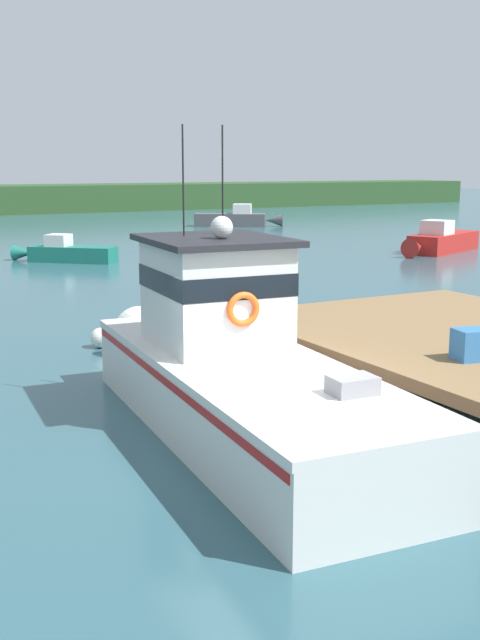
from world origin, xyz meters
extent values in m
plane|color=#2D5660|center=(0.00, 0.00, 0.00)|extent=(200.00, 200.00, 0.00)
cylinder|color=#4C3D2D|center=(2.20, 4.10, 0.50)|extent=(0.36, 0.36, 1.00)
cylinder|color=#4C3D2D|center=(7.40, 4.10, 0.50)|extent=(0.36, 0.36, 1.00)
cube|color=silver|center=(0.20, 0.69, 0.55)|extent=(3.14, 8.18, 1.10)
cone|color=silver|center=(0.60, 5.58, 0.55)|extent=(1.24, 1.88, 1.10)
cube|color=#A31919|center=(0.20, 0.69, 1.00)|extent=(3.15, 8.02, 0.12)
cube|color=silver|center=(0.20, 0.69, 1.16)|extent=(3.18, 8.18, 0.12)
cube|color=silver|center=(0.30, 1.89, 2.00)|extent=(2.07, 2.35, 1.80)
cube|color=black|center=(0.30, 1.89, 2.31)|extent=(2.09, 2.37, 0.36)
cube|color=#232328|center=(0.30, 1.89, 2.95)|extent=(2.34, 2.67, 0.10)
sphere|color=white|center=(0.27, 1.59, 3.18)|extent=(0.36, 0.36, 0.36)
cylinder|color=black|center=(-0.01, 2.42, 3.90)|extent=(0.03, 0.03, 1.80)
cylinder|color=black|center=(0.69, 2.36, 3.90)|extent=(0.03, 0.03, 1.80)
cube|color=#939399|center=(0.57, -1.54, 1.28)|extent=(0.63, 0.49, 0.36)
torus|color=orange|center=(-0.43, -2.06, 1.16)|extent=(0.60, 0.60, 0.12)
torus|color=#EA5119|center=(0.20, 0.75, 2.00)|extent=(0.55, 0.14, 0.54)
cube|color=#3370B2|center=(3.36, -0.88, 1.44)|extent=(0.68, 0.56, 0.48)
cube|color=red|center=(21.49, 19.21, 0.45)|extent=(5.17, 3.40, 0.90)
cone|color=red|center=(18.65, 17.99, 0.45)|extent=(1.49, 1.31, 0.90)
cube|color=silver|center=(20.69, 18.87, 1.24)|extent=(1.63, 1.64, 0.67)
cube|color=#196B5B|center=(4.30, 23.75, 0.34)|extent=(3.61, 3.37, 0.68)
cone|color=#196B5B|center=(2.53, 25.29, 0.34)|extent=(1.16, 1.13, 0.68)
cube|color=silver|center=(3.81, 24.18, 0.94)|extent=(1.34, 1.34, 0.51)
cube|color=#4C4C51|center=(19.73, 38.36, 0.44)|extent=(4.91, 3.93, 0.88)
cone|color=#4C4C51|center=(22.28, 36.71, 0.44)|extent=(1.50, 1.40, 0.88)
cube|color=silver|center=(20.44, 37.90, 1.21)|extent=(1.69, 1.70, 0.66)
sphere|color=silver|center=(0.14, 7.52, 0.23)|extent=(0.47, 0.47, 0.47)
sphere|color=#EA5B19|center=(9.00, 18.82, 0.16)|extent=(0.32, 0.32, 0.32)
sphere|color=silver|center=(10.91, 23.89, 0.24)|extent=(0.48, 0.48, 0.48)
camera|label=1|loc=(-5.33, -9.37, 4.14)|focal=43.53mm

